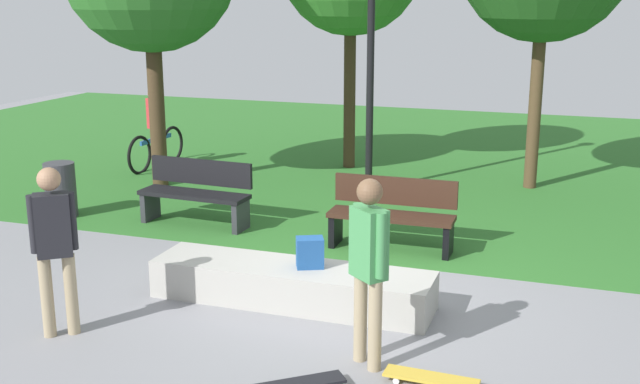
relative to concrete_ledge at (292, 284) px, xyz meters
The scene contains 13 objects.
ground_plane 0.74m from the concrete_ledge, 35.81° to the left, with size 28.00×28.00×0.00m, color gray.
grass_lawn 7.96m from the concrete_ledge, 85.83° to the left, with size 26.60×12.96×0.01m, color #2D6B28.
concrete_ledge is the anchor object (origin of this frame).
backpack_on_ledge 0.41m from the concrete_ledge, 12.59° to the left, with size 0.28×0.20×0.32m, color #1E4C8C.
skater_performing_trick 1.78m from the concrete_ledge, 44.20° to the right, with size 0.37×0.36×1.70m.
skater_watching 2.45m from the concrete_ledge, 141.01° to the right, with size 0.38×0.35×1.65m.
skateboard_by_ledge 1.91m from the concrete_ledge, 67.44° to the right, with size 0.75×0.66×0.08m.
skateboard_spare 2.19m from the concrete_ledge, 36.49° to the right, with size 0.81×0.22×0.08m.
park_bench_far_right 3.25m from the concrete_ledge, 135.52° to the left, with size 1.62×0.55×0.91m.
park_bench_center_lawn 2.20m from the concrete_ledge, 74.88° to the left, with size 1.61×0.49×0.91m.
lamp_post 5.66m from the concrete_ledge, 96.09° to the left, with size 0.28×0.28×4.96m.
trash_bin 4.81m from the concrete_ledge, 155.78° to the left, with size 0.45×0.45×0.80m, color #333338.
cyclist_on_bicycle 7.20m from the concrete_ledge, 131.74° to the left, with size 0.22×1.82×1.52m.
Camera 1 is at (2.23, -7.65, 3.22)m, focal length 43.78 mm.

